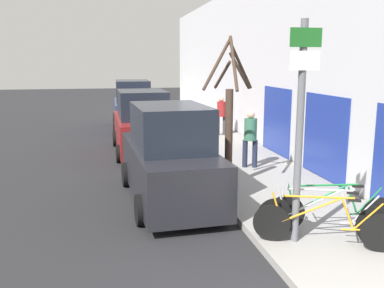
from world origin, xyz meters
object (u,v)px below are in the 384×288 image
(parked_car_1, at_px, (142,125))
(parked_car_2, at_px, (133,108))
(bicycle_1, at_px, (325,218))
(pedestrian_far, at_px, (221,113))
(pedestrian_near, at_px, (250,135))
(bicycle_2, at_px, (333,211))
(street_tree, at_px, (229,118))
(bicycle_0, at_px, (325,225))
(signpost, at_px, (300,127))
(parked_car_0, at_px, (169,159))

(parked_car_1, height_order, parked_car_2, parked_car_2)
(bicycle_1, relative_size, pedestrian_far, 1.30)
(pedestrian_near, bearing_deg, bicycle_2, -74.39)
(bicycle_1, height_order, street_tree, street_tree)
(bicycle_0, xyz_separation_m, bicycle_2, (0.47, 0.57, 0.01))
(signpost, xyz_separation_m, bicycle_2, (0.87, 0.26, -1.65))
(parked_car_1, bearing_deg, bicycle_1, -75.34)
(parked_car_0, bearing_deg, parked_car_1, 88.63)
(bicycle_2, relative_size, parked_car_2, 0.48)
(bicycle_0, height_order, pedestrian_near, pedestrian_near)
(bicycle_0, relative_size, bicycle_1, 1.03)
(bicycle_2, height_order, pedestrian_near, pedestrian_near)
(bicycle_2, bearing_deg, bicycle_1, 150.96)
(pedestrian_far, bearing_deg, parked_car_2, 142.07)
(parked_car_1, distance_m, street_tree, 5.49)
(signpost, bearing_deg, parked_car_0, 119.73)
(bicycle_2, bearing_deg, signpost, 122.23)
(bicycle_2, distance_m, parked_car_0, 3.92)
(parked_car_1, relative_size, pedestrian_far, 2.79)
(pedestrian_near, relative_size, pedestrian_far, 1.02)
(parked_car_0, height_order, parked_car_2, parked_car_2)
(bicycle_1, xyz_separation_m, parked_car_0, (-2.31, 3.19, 0.48))
(signpost, distance_m, parked_car_1, 9.02)
(bicycle_2, xyz_separation_m, pedestrian_far, (0.83, 10.82, 0.56))
(parked_car_2, bearing_deg, bicycle_0, -79.84)
(pedestrian_far, distance_m, street_tree, 7.73)
(signpost, height_order, parked_car_1, signpost)
(parked_car_0, bearing_deg, bicycle_0, -60.46)
(bicycle_1, xyz_separation_m, street_tree, (-0.70, 3.69, 1.34))
(signpost, relative_size, bicycle_0, 1.72)
(signpost, distance_m, pedestrian_near, 5.51)
(parked_car_2, height_order, street_tree, street_tree)
(bicycle_2, xyz_separation_m, street_tree, (-1.04, 3.35, 1.35))
(parked_car_1, relative_size, parked_car_2, 0.97)
(bicycle_2, height_order, parked_car_2, parked_car_2)
(bicycle_1, height_order, parked_car_0, parked_car_0)
(bicycle_0, bearing_deg, signpost, 78.25)
(pedestrian_near, bearing_deg, pedestrian_far, 100.30)
(parked_car_0, relative_size, pedestrian_near, 2.76)
(pedestrian_near, relative_size, street_tree, 0.45)
(parked_car_2, height_order, pedestrian_far, parked_car_2)
(signpost, relative_size, parked_car_2, 0.80)
(parked_car_0, bearing_deg, pedestrian_near, 35.65)
(parked_car_0, xyz_separation_m, parked_car_1, (-0.15, 5.63, -0.02))
(bicycle_1, bearing_deg, street_tree, 37.52)
(parked_car_0, distance_m, parked_car_2, 11.18)
(pedestrian_far, bearing_deg, bicycle_0, -92.55)
(parked_car_1, bearing_deg, street_tree, -72.02)
(signpost, bearing_deg, pedestrian_near, 79.32)
(bicycle_0, relative_size, pedestrian_far, 1.33)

